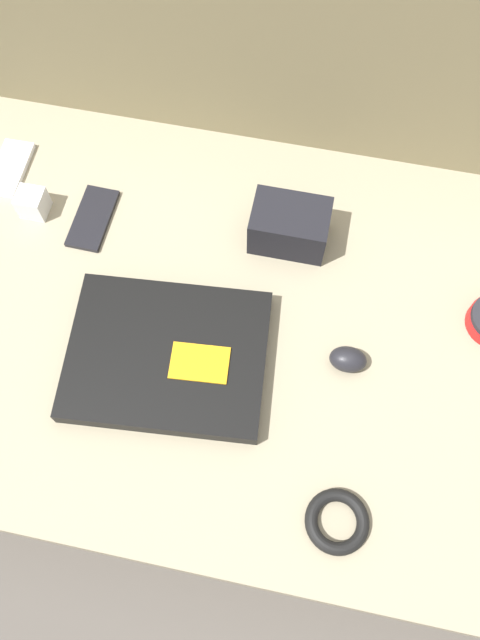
# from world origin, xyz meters

# --- Properties ---
(ground_plane) EXTENTS (8.00, 8.00, 0.00)m
(ground_plane) POSITION_xyz_m (0.00, 0.00, 0.00)
(ground_plane) COLOR #4C4742
(couch_seat) EXTENTS (1.15, 0.76, 0.15)m
(couch_seat) POSITION_xyz_m (0.00, 0.00, 0.07)
(couch_seat) COLOR gray
(couch_seat) RESTS_ON ground_plane
(couch_backrest) EXTENTS (1.15, 0.20, 0.56)m
(couch_backrest) POSITION_xyz_m (0.00, 0.48, 0.28)
(couch_backrest) COLOR #756B4C
(couch_backrest) RESTS_ON ground_plane
(laptop) EXTENTS (0.33, 0.27, 0.03)m
(laptop) POSITION_xyz_m (-0.10, -0.08, 0.16)
(laptop) COLOR black
(laptop) RESTS_ON couch_seat
(computer_mouse) EXTENTS (0.06, 0.04, 0.04)m
(computer_mouse) POSITION_xyz_m (0.18, -0.03, 0.17)
(computer_mouse) COLOR black
(computer_mouse) RESTS_ON couch_seat
(phone_silver) EXTENTS (0.06, 0.12, 0.01)m
(phone_silver) POSITION_xyz_m (-0.47, 0.22, 0.15)
(phone_silver) COLOR silver
(phone_silver) RESTS_ON couch_seat
(phone_black) EXTENTS (0.06, 0.13, 0.01)m
(phone_black) POSITION_xyz_m (-0.30, 0.15, 0.15)
(phone_black) COLOR black
(phone_black) RESTS_ON couch_seat
(camera_pouch) EXTENTS (0.13, 0.09, 0.08)m
(camera_pouch) POSITION_xyz_m (0.05, 0.18, 0.19)
(camera_pouch) COLOR black
(camera_pouch) RESTS_ON couch_seat
(charger_brick) EXTENTS (0.05, 0.04, 0.05)m
(charger_brick) POSITION_xyz_m (-0.40, 0.14, 0.17)
(charger_brick) COLOR silver
(charger_brick) RESTS_ON couch_seat
(cable_coil) EXTENTS (0.09, 0.09, 0.02)m
(cable_coil) POSITION_xyz_m (0.20, -0.27, 0.16)
(cable_coil) COLOR black
(cable_coil) RESTS_ON couch_seat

